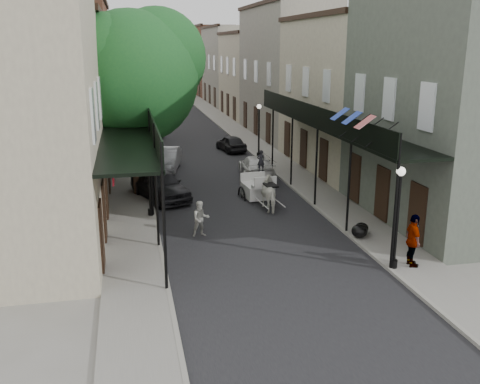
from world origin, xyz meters
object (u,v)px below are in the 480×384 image
pedestrian_walking (201,219)px  pedestrian_sidewalk_right (413,241)px  car_left_near (160,185)px  pedestrian_sidewalk_left (143,165)px  car_left_far (143,128)px  lamppost_right_far (259,130)px  car_right_near (257,167)px  carriage (255,177)px  tree_near (139,72)px  lamppost_left (149,175)px  tree_far (133,72)px  lamppost_right_near (397,216)px  car_right_far (231,143)px  horse (271,194)px  car_left_mid (166,159)px

pedestrian_walking → pedestrian_sidewalk_right: pedestrian_sidewalk_right is taller
pedestrian_sidewalk_right → car_left_near: (-8.25, 11.00, -0.31)m
pedestrian_sidewalk_left → car_left_far: bearing=-96.2°
lamppost_right_far → pedestrian_sidewalk_left: lamppost_right_far is taller
car_right_near → carriage: bearing=82.0°
tree_near → car_right_near: size_ratio=2.05×
lamppost_right_far → car_left_far: lamppost_right_far is taller
lamppost_left → tree_far: bearing=90.5°
lamppost_right_near → pedestrian_sidewalk_left: 16.91m
pedestrian_walking → tree_far: bearing=89.2°
car_right_near → car_right_far: (0.07, 8.47, -0.06)m
lamppost_right_far → tree_far: bearing=143.5°
lamppost_right_near → car_right_far: size_ratio=1.02×
horse → car_right_far: 14.97m
tree_far → pedestrian_sidewalk_left: bearing=-89.8°
pedestrian_walking → car_left_near: 6.14m
car_left_near → car_right_near: 6.97m
horse → pedestrian_walking: 4.91m
lamppost_right_near → carriage: size_ratio=1.37×
tree_near → lamppost_right_far: bearing=43.3°
tree_far → car_left_near: 16.02m
tree_far → car_left_far: tree_far is taller
car_left_far → car_right_far: 10.59m
carriage → lamppost_right_far: bearing=70.5°
carriage → car_right_near: size_ratio=0.58×
tree_far → lamppost_right_near: 27.74m
pedestrian_walking → car_right_near: size_ratio=0.33×
tree_near → pedestrian_sidewalk_left: size_ratio=5.11×
tree_far → car_right_near: (6.85, -11.70, -5.16)m
carriage → pedestrian_sidewalk_right: bearing=-77.2°
tree_far → car_left_far: bearing=83.0°
tree_far → car_right_near: bearing=-59.7°
pedestrian_walking → car_left_mid: size_ratio=0.36×
pedestrian_sidewalk_right → car_right_near: bearing=18.2°
lamppost_right_far → car_right_near: 5.89m
pedestrian_sidewalk_left → pedestrian_walking: bearing=97.8°
lamppost_right_far → car_right_near: bearing=-105.2°
lamppost_right_near → pedestrian_walking: (-6.25, 5.00, -1.28)m
lamppost_left → car_left_near: bearing=77.7°
pedestrian_sidewalk_left → car_left_near: 3.78m
tree_far → pedestrian_sidewalk_left: size_ratio=4.57×
lamppost_left → car_right_far: (6.77, 14.94, -1.43)m
horse → car_left_near: 5.99m
lamppost_right_near → lamppost_left: size_ratio=1.00×
tree_near → car_left_near: tree_near is taller
tree_far → lamppost_left: (0.15, -18.18, -3.79)m
lamppost_right_far → horse: size_ratio=1.94×
carriage → car_left_mid: 8.31m
pedestrian_sidewalk_right → car_left_far: pedestrian_sidewalk_right is taller
car_right_far → tree_far: bearing=-34.2°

